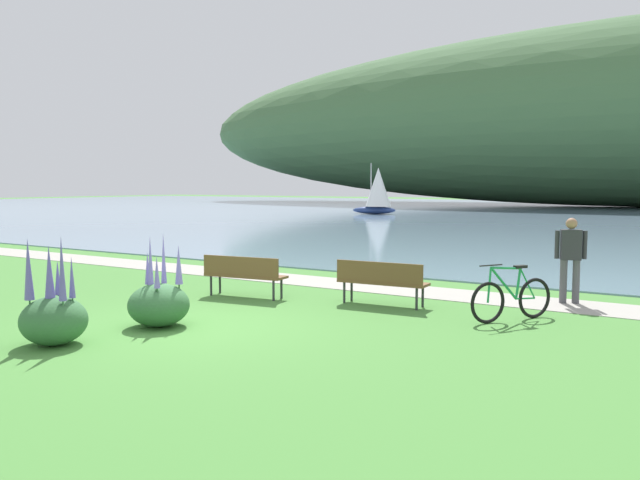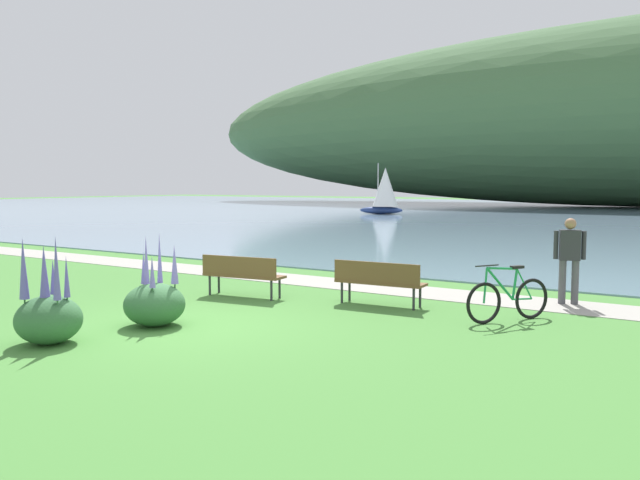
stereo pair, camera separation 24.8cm
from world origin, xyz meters
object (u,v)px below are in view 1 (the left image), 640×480
(park_bench_further_along, at_px, (381,279))
(person_at_shoreline, at_px, (571,255))
(sailboat_mid_bay, at_px, (378,190))
(bicycle_leaning_near_bench, at_px, (511,298))
(park_bench_near_camera, at_px, (244,273))

(park_bench_further_along, distance_m, person_at_shoreline, 3.80)
(park_bench_further_along, relative_size, sailboat_mid_bay, 0.46)
(bicycle_leaning_near_bench, distance_m, person_at_shoreline, 2.38)
(park_bench_near_camera, bearing_deg, person_at_shoreline, 26.24)
(bicycle_leaning_near_bench, bearing_deg, sailboat_mid_bay, 120.75)
(park_bench_near_camera, distance_m, sailboat_mid_bay, 38.02)
(park_bench_near_camera, xyz_separation_m, park_bench_further_along, (2.86, 0.72, 0.00))
(park_bench_further_along, height_order, bicycle_leaning_near_bench, bicycle_leaning_near_bench)
(sailboat_mid_bay, bearing_deg, park_bench_near_camera, -66.81)
(park_bench_further_along, relative_size, person_at_shoreline, 1.07)
(park_bench_near_camera, xyz_separation_m, person_at_shoreline, (5.93, 2.92, 0.46))
(park_bench_further_along, bearing_deg, sailboat_mid_bay, 117.52)
(park_bench_near_camera, relative_size, park_bench_further_along, 1.01)
(park_bench_near_camera, bearing_deg, bicycle_leaning_near_bench, 7.00)
(bicycle_leaning_near_bench, height_order, person_at_shoreline, person_at_shoreline)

